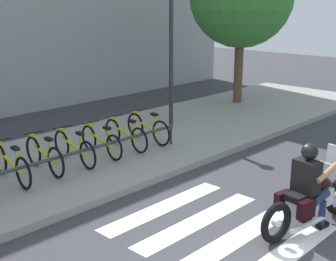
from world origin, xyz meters
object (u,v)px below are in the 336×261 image
object	(u,v)px
bicycle_7	(148,128)
street_lamp	(171,43)
bicycle_4	(74,148)
bike_rack	(75,154)
bicycle_2	(11,164)
bicycle_3	(44,155)
bicycle_6	(125,134)
bicycle_5	(101,141)
motorcycle	(310,200)
rider	(309,180)

from	to	relation	value
bicycle_7	street_lamp	world-z (taller)	street_lamp
bicycle_4	bicycle_7	size ratio (longest dim) A/B	1.03
bicycle_7	bike_rack	world-z (taller)	bicycle_7
bicycle_2	bicycle_3	distance (m)	0.73
bicycle_4	bicycle_6	world-z (taller)	bicycle_4
bicycle_2	bicycle_4	distance (m)	1.47
bicycle_5	bicycle_6	bearing A→B (deg)	-0.02
street_lamp	bicycle_2	bearing A→B (deg)	-172.02
motorcycle	bicycle_7	world-z (taller)	motorcycle
bicycle_6	bike_rack	size ratio (longest dim) A/B	0.29
rider	bicycle_5	bearing A→B (deg)	92.76
rider	bicycle_2	size ratio (longest dim) A/B	0.84
motorcycle	bicycle_4	size ratio (longest dim) A/B	1.34
bicycle_4	street_lamp	world-z (taller)	street_lamp
bicycle_2	bicycle_4	world-z (taller)	bicycle_2
motorcycle	street_lamp	world-z (taller)	street_lamp
bicycle_2	bicycle_6	bearing A→B (deg)	0.01
rider	bicycle_3	xyz separation A→B (m)	(-1.71, 4.94, -0.33)
bicycle_2	bicycle_4	size ratio (longest dim) A/B	1.01
bicycle_4	rider	bearing A→B (deg)	-78.86
bicycle_7	bicycle_3	bearing A→B (deg)	-179.99
bicycle_4	bicycle_6	distance (m)	1.47
bicycle_2	bicycle_3	xyz separation A→B (m)	(0.73, -0.00, 0.00)
rider	bicycle_7	bearing A→B (deg)	76.01
motorcycle	bicycle_3	bearing A→B (deg)	109.79
motorcycle	bicycle_6	bearing A→B (deg)	85.15
bicycle_5	bicycle_2	bearing A→B (deg)	-179.98
bicycle_2	bicycle_3	size ratio (longest dim) A/B	1.06
motorcycle	bicycle_2	bearing A→B (deg)	116.93
bicycle_3	street_lamp	bearing A→B (deg)	9.24
motorcycle	bicycle_3	world-z (taller)	motorcycle
bicycle_3	bicycle_6	distance (m)	2.20
bicycle_5	bike_rack	distance (m)	1.24
motorcycle	bicycle_2	size ratio (longest dim) A/B	1.33
bicycle_7	bike_rack	distance (m)	2.63
bicycle_2	bicycle_7	size ratio (longest dim) A/B	1.04
rider	bicycle_2	bearing A→B (deg)	116.30
rider	bike_rack	distance (m)	4.59
rider	bicycle_6	world-z (taller)	rider
bicycle_6	street_lamp	size ratio (longest dim) A/B	0.42
bicycle_2	bicycle_3	bearing A→B (deg)	-0.05
bicycle_4	bicycle_5	bearing A→B (deg)	0.03
bicycle_2	street_lamp	xyz separation A→B (m)	(5.30, 0.74, 1.94)
bicycle_2	bicycle_7	bearing A→B (deg)	-0.00
bicycle_4	bicycle_7	xyz separation A→B (m)	(2.20, -0.00, 0.01)
bicycle_7	bike_rack	size ratio (longest dim) A/B	0.29
bicycle_2	bicycle_6	distance (m)	2.94
bicycle_6	street_lamp	bearing A→B (deg)	17.42
rider	bicycle_3	distance (m)	5.23
bicycle_6	bike_rack	xyz separation A→B (m)	(-1.84, -0.55, 0.09)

